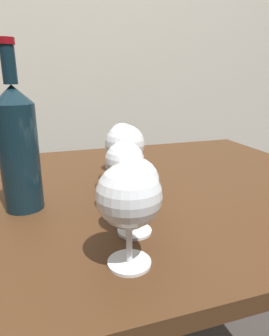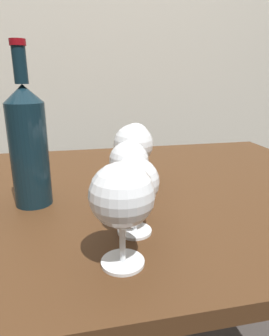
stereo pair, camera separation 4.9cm
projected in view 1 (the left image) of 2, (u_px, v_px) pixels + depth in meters
The scene contains 9 objects.
back_wall at pixel (63, 11), 1.41m from camera, with size 5.00×0.08×2.60m, color beige.
dining_table at pixel (114, 226), 0.76m from camera, with size 1.21×0.83×0.75m.
wine_glass_rose at pixel (129, 197), 0.41m from camera, with size 0.09×0.09×0.15m.
wine_glass_port at pixel (134, 184), 0.50m from camera, with size 0.08×0.08×0.14m.
wine_glass_pinot at pixel (125, 163), 0.57m from camera, with size 0.08×0.08×0.15m.
wine_glass_chardonnay at pixel (125, 145), 0.66m from camera, with size 0.09×0.09×0.16m.
wine_glass_white at pixel (122, 149), 0.74m from camera, with size 0.08×0.08×0.13m.
wine_glass_amber at pixel (122, 139), 0.82m from camera, with size 0.08×0.08×0.14m.
wine_bottle at pixel (18, 147), 0.58m from camera, with size 0.08×0.08×0.33m.
Camera 1 is at (-0.16, -0.66, 1.02)m, focal length 32.00 mm.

